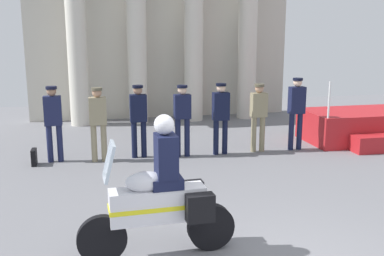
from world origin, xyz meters
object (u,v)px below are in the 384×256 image
at_px(officer_in_row_3, 182,115).
at_px(officer_in_row_5, 259,112).
at_px(officer_in_row_2, 138,115).
at_px(reviewing_stand, 360,127).
at_px(motorcycle_with_rider, 163,198).
at_px(officer_in_row_1, 98,118).
at_px(officer_in_row_0, 53,118).
at_px(officer_in_row_6, 296,108).
at_px(officer_in_row_4, 221,113).
at_px(briefcase_on_ground, 34,157).

xyz_separation_m(officer_in_row_3, officer_in_row_5, (1.89, 0.05, -0.02)).
bearing_deg(officer_in_row_2, reviewing_stand, -178.36).
bearing_deg(officer_in_row_3, motorcycle_with_rider, 74.60).
xyz_separation_m(officer_in_row_1, motorcycle_with_rider, (0.74, -4.66, -0.20)).
height_order(officer_in_row_0, officer_in_row_1, officer_in_row_0).
relative_size(officer_in_row_1, officer_in_row_5, 1.01).
height_order(officer_in_row_5, officer_in_row_6, officer_in_row_6).
bearing_deg(officer_in_row_0, officer_in_row_4, 176.05).
bearing_deg(officer_in_row_5, briefcase_on_ground, -0.83).
height_order(officer_in_row_5, briefcase_on_ground, officer_in_row_5).
bearing_deg(officer_in_row_2, officer_in_row_3, 170.63).
height_order(officer_in_row_1, officer_in_row_4, officer_in_row_4).
distance_m(reviewing_stand, officer_in_row_5, 3.10).
height_order(officer_in_row_1, officer_in_row_2, officer_in_row_2).
distance_m(officer_in_row_6, briefcase_on_ground, 6.26).
bearing_deg(officer_in_row_4, officer_in_row_5, -178.71).
height_order(officer_in_row_0, officer_in_row_2, officer_in_row_0).
distance_m(officer_in_row_3, officer_in_row_6, 2.86).
bearing_deg(officer_in_row_6, officer_in_row_2, -3.07).
relative_size(officer_in_row_2, officer_in_row_3, 1.00).
xyz_separation_m(officer_in_row_4, officer_in_row_6, (1.93, 0.01, 0.05)).
xyz_separation_m(officer_in_row_1, briefcase_on_ground, (-1.42, 0.01, -0.81)).
height_order(officer_in_row_2, briefcase_on_ground, officer_in_row_2).
xyz_separation_m(reviewing_stand, officer_in_row_6, (-2.04, -0.42, 0.66)).
height_order(officer_in_row_5, motorcycle_with_rider, motorcycle_with_rider).
height_order(reviewing_stand, officer_in_row_4, reviewing_stand).
bearing_deg(officer_in_row_0, officer_in_row_3, 175.08).
bearing_deg(officer_in_row_2, officer_in_row_5, 176.87).
bearing_deg(reviewing_stand, officer_in_row_5, -172.60).
height_order(officer_in_row_0, briefcase_on_ground, officer_in_row_0).
distance_m(officer_in_row_1, officer_in_row_4, 2.85).
relative_size(reviewing_stand, motorcycle_with_rider, 1.34).
bearing_deg(officer_in_row_3, officer_in_row_2, -9.37).
height_order(officer_in_row_4, officer_in_row_6, officer_in_row_6).
bearing_deg(officer_in_row_2, officer_in_row_6, 176.93).
bearing_deg(officer_in_row_3, officer_in_row_6, 179.16).
xyz_separation_m(reviewing_stand, officer_in_row_0, (-7.80, -0.25, 0.62)).
bearing_deg(officer_in_row_4, briefcase_on_ground, -1.31).
distance_m(reviewing_stand, officer_in_row_0, 7.83).
distance_m(reviewing_stand, officer_in_row_3, 4.96).
bearing_deg(officer_in_row_5, officer_in_row_1, -0.53).
relative_size(officer_in_row_2, officer_in_row_5, 1.02).
relative_size(officer_in_row_5, briefcase_on_ground, 4.62).
height_order(officer_in_row_2, officer_in_row_4, officer_in_row_4).
bearing_deg(officer_in_row_2, officer_in_row_1, 7.62).
bearing_deg(motorcycle_with_rider, officer_in_row_6, -133.15).
bearing_deg(officer_in_row_2, officer_in_row_4, 174.67).
bearing_deg(officer_in_row_6, officer_in_row_3, -0.84).
height_order(officer_in_row_3, officer_in_row_5, officer_in_row_3).
bearing_deg(reviewing_stand, officer_in_row_0, -178.16).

